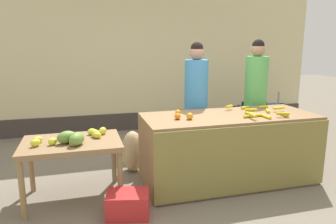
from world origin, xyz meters
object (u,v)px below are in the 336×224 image
vendor_woman_blue_shirt (196,104)px  vendor_woman_green_shirt (255,100)px  produce_sack (133,151)px  parked_motorcycle (258,117)px  produce_crate (128,204)px

vendor_woman_blue_shirt → vendor_woman_green_shirt: bearing=-0.3°
vendor_woman_green_shirt → produce_sack: vendor_woman_green_shirt is taller
produce_sack → vendor_woman_blue_shirt: bearing=3.1°
parked_motorcycle → produce_crate: bearing=-142.2°
vendor_woman_green_shirt → produce_crate: bearing=-150.4°
vendor_woman_green_shirt → parked_motorcycle: 1.28m
parked_motorcycle → produce_sack: size_ratio=2.74×
produce_crate → vendor_woman_green_shirt: bearing=29.6°
vendor_woman_blue_shirt → produce_sack: size_ratio=3.09×
vendor_woman_blue_shirt → produce_crate: 1.90m
parked_motorcycle → produce_crate: 3.60m
vendor_woman_green_shirt → parked_motorcycle: vendor_woman_green_shirt is taller
vendor_woman_blue_shirt → vendor_woman_green_shirt: size_ratio=0.98×
vendor_woman_green_shirt → produce_crate: vendor_woman_green_shirt is taller
vendor_woman_blue_shirt → produce_sack: (-0.96, -0.05, -0.62)m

